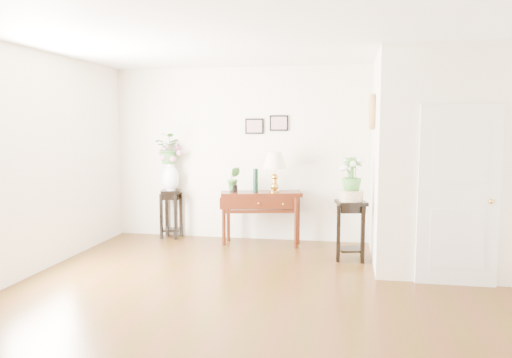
% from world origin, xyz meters
% --- Properties ---
extents(floor, '(6.00, 5.50, 0.02)m').
position_xyz_m(floor, '(0.00, 0.00, 0.00)').
color(floor, '#452F0C').
rests_on(floor, ground).
extents(ceiling, '(6.00, 5.50, 0.02)m').
position_xyz_m(ceiling, '(0.00, 0.00, 2.80)').
color(ceiling, white).
rests_on(ceiling, ground).
extents(wall_back, '(6.00, 0.02, 2.80)m').
position_xyz_m(wall_back, '(0.00, 2.75, 1.40)').
color(wall_back, white).
rests_on(wall_back, ground).
extents(wall_front, '(6.00, 0.02, 2.80)m').
position_xyz_m(wall_front, '(0.00, -2.75, 1.40)').
color(wall_front, white).
rests_on(wall_front, ground).
extents(wall_left, '(0.02, 5.50, 2.80)m').
position_xyz_m(wall_left, '(-3.00, 0.00, 1.40)').
color(wall_left, white).
rests_on(wall_left, ground).
extents(partition, '(1.80, 1.95, 2.80)m').
position_xyz_m(partition, '(2.10, 1.77, 1.40)').
color(partition, white).
rests_on(partition, floor).
extents(door, '(0.90, 0.05, 2.10)m').
position_xyz_m(door, '(2.10, 0.78, 1.05)').
color(door, silver).
rests_on(door, floor).
extents(art_print_left, '(0.30, 0.02, 0.25)m').
position_xyz_m(art_print_left, '(-0.65, 2.73, 1.85)').
color(art_print_left, black).
rests_on(art_print_left, wall_back).
extents(art_print_right, '(0.30, 0.02, 0.25)m').
position_xyz_m(art_print_right, '(-0.25, 2.73, 1.90)').
color(art_print_right, black).
rests_on(art_print_right, wall_back).
extents(wall_ornament, '(0.07, 0.51, 0.51)m').
position_xyz_m(wall_ornament, '(1.16, 1.90, 2.05)').
color(wall_ornament, tan).
rests_on(wall_ornament, partition).
extents(console_table, '(1.31, 0.69, 0.83)m').
position_xyz_m(console_table, '(-0.47, 2.35, 0.42)').
color(console_table, '#410E07').
rests_on(console_table, floor).
extents(table_lamp, '(0.46, 0.46, 0.63)m').
position_xyz_m(table_lamp, '(-0.26, 2.35, 1.18)').
color(table_lamp, '#B8862A').
rests_on(table_lamp, console_table).
extents(green_vase, '(0.09, 0.09, 0.36)m').
position_xyz_m(green_vase, '(-0.56, 2.35, 1.00)').
color(green_vase, black).
rests_on(green_vase, console_table).
extents(potted_plant, '(0.23, 0.20, 0.36)m').
position_xyz_m(potted_plant, '(-0.91, 2.35, 1.01)').
color(potted_plant, '#3C7D30').
rests_on(potted_plant, console_table).
extents(plant_stand_a, '(0.38, 0.38, 0.80)m').
position_xyz_m(plant_stand_a, '(-2.03, 2.57, 0.40)').
color(plant_stand_a, black).
rests_on(plant_stand_a, floor).
extents(porcelain_vase, '(0.38, 0.38, 0.49)m').
position_xyz_m(porcelain_vase, '(-2.03, 2.57, 1.02)').
color(porcelain_vase, white).
rests_on(porcelain_vase, plant_stand_a).
extents(lily_arrangement, '(0.57, 0.53, 0.51)m').
position_xyz_m(lily_arrangement, '(-2.03, 2.57, 1.45)').
color(lily_arrangement, '#3C7D30').
rests_on(lily_arrangement, porcelain_vase).
extents(plant_stand_b, '(0.47, 0.47, 0.83)m').
position_xyz_m(plant_stand_b, '(0.90, 1.69, 0.41)').
color(plant_stand_b, black).
rests_on(plant_stand_b, floor).
extents(ceramic_bowl, '(0.43, 0.43, 0.15)m').
position_xyz_m(ceramic_bowl, '(0.90, 1.69, 0.91)').
color(ceramic_bowl, beige).
rests_on(ceramic_bowl, plant_stand_b).
extents(narcissus, '(0.33, 0.33, 0.48)m').
position_xyz_m(narcissus, '(0.90, 1.69, 1.19)').
color(narcissus, '#3C7D30').
rests_on(narcissus, ceramic_bowl).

